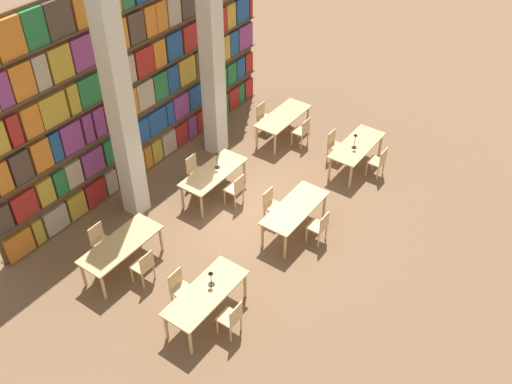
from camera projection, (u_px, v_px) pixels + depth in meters
name	position (u px, v px, depth m)	size (l,w,h in m)	color
ground_plane	(252.00, 211.00, 14.77)	(40.00, 40.00, 0.00)	brown
bookshelf_bank	(140.00, 77.00, 14.63)	(9.80, 0.35, 5.50)	brown
pillar_left	(120.00, 109.00, 12.94)	(0.49, 0.49, 6.00)	beige
pillar_center	(212.00, 56.00, 15.03)	(0.49, 0.49, 6.00)	beige
reading_table_0	(206.00, 295.00, 11.71)	(1.98, 0.80, 0.77)	tan
chair_0	(231.00, 318.00, 11.49)	(0.42, 0.40, 0.90)	tan
chair_1	(180.00, 288.00, 12.11)	(0.42, 0.40, 0.90)	tan
desk_lamp_0	(211.00, 276.00, 11.64)	(0.14, 0.14, 0.40)	black
reading_table_1	(295.00, 210.00, 13.77)	(1.98, 0.80, 0.77)	tan
chair_2	(319.00, 226.00, 13.60)	(0.42, 0.40, 0.90)	tan
chair_3	(272.00, 205.00, 14.21)	(0.42, 0.40, 0.90)	tan
reading_table_2	(357.00, 147.00, 15.82)	(1.98, 0.80, 0.77)	tan
chair_4	(378.00, 161.00, 15.63)	(0.42, 0.40, 0.90)	tan
chair_5	(335.00, 145.00, 16.24)	(0.42, 0.40, 0.90)	tan
desk_lamp_1	(355.00, 138.00, 15.45)	(0.14, 0.14, 0.46)	black
reading_table_3	(121.00, 246.00, 12.81)	(1.98, 0.80, 0.77)	tan
chair_6	(144.00, 266.00, 12.60)	(0.42, 0.40, 0.90)	tan
chair_7	(101.00, 241.00, 13.22)	(0.42, 0.40, 0.90)	tan
reading_table_4	(214.00, 174.00, 14.87)	(1.98, 0.80, 0.77)	tan
chair_8	(236.00, 189.00, 14.71)	(0.42, 0.40, 0.90)	tan
chair_9	(195.00, 170.00, 15.32)	(0.42, 0.40, 0.90)	tan
desk_lamp_2	(217.00, 157.00, 14.73)	(0.14, 0.14, 0.50)	black
reading_table_5	(283.00, 118.00, 17.00)	(1.98, 0.80, 0.77)	tan
chair_10	(302.00, 131.00, 16.80)	(0.42, 0.40, 0.90)	tan
chair_11	(264.00, 117.00, 17.41)	(0.42, 0.40, 0.90)	tan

